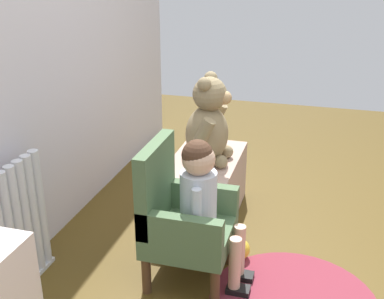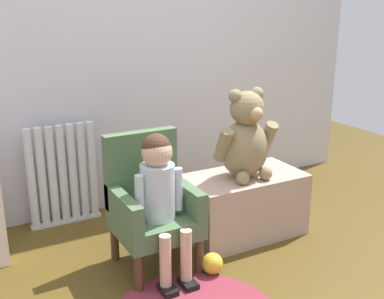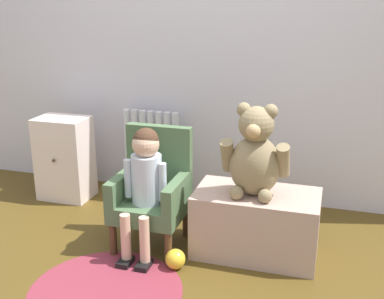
% 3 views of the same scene
% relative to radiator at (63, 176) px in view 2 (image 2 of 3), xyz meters
% --- Properties ---
extents(back_wall, '(3.80, 0.05, 2.40)m').
position_rel_radiator_xyz_m(back_wall, '(0.38, 0.12, 0.89)').
color(back_wall, silver).
rests_on(back_wall, ground_plane).
extents(radiator, '(0.43, 0.05, 0.63)m').
position_rel_radiator_xyz_m(radiator, '(0.00, 0.00, 0.00)').
color(radiator, silver).
rests_on(radiator, ground_plane).
extents(child_armchair, '(0.39, 0.39, 0.69)m').
position_rel_radiator_xyz_m(child_armchair, '(0.28, -0.69, 0.02)').
color(child_armchair, '#4A6642').
rests_on(child_armchair, ground_plane).
extents(child_figure, '(0.25, 0.35, 0.73)m').
position_rel_radiator_xyz_m(child_figure, '(0.28, -0.80, 0.16)').
color(child_figure, silver).
rests_on(child_figure, ground_plane).
extents(low_bench, '(0.69, 0.38, 0.37)m').
position_rel_radiator_xyz_m(low_bench, '(0.88, -0.65, -0.13)').
color(low_bench, tan).
rests_on(low_bench, ground_plane).
extents(large_teddy_bear, '(0.37, 0.26, 0.51)m').
position_rel_radiator_xyz_m(large_teddy_bear, '(0.86, -0.68, 0.28)').
color(large_teddy_bear, '#8C7955').
rests_on(large_teddy_bear, low_bench).
extents(toy_ball, '(0.11, 0.11, 0.11)m').
position_rel_radiator_xyz_m(toy_ball, '(0.50, -0.94, -0.26)').
color(toy_ball, gold).
rests_on(toy_ball, ground_plane).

